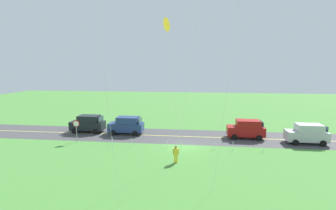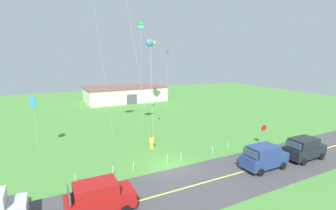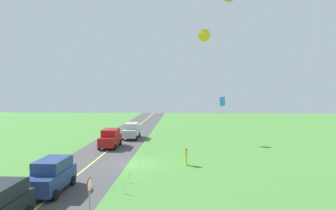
{
  "view_description": "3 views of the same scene",
  "coord_description": "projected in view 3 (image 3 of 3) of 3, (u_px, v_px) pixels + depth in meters",
  "views": [
    {
      "loc": [
        -1.62,
        27.29,
        8.64
      ],
      "look_at": [
        1.45,
        1.93,
        4.83
      ],
      "focal_mm": 27.58,
      "sensor_mm": 36.0,
      "label": 1
    },
    {
      "loc": [
        -9.97,
        -19.09,
        10.16
      ],
      "look_at": [
        0.66,
        1.56,
        5.64
      ],
      "focal_mm": 25.97,
      "sensor_mm": 36.0,
      "label": 2
    },
    {
      "loc": [
        26.0,
        4.61,
        6.97
      ],
      "look_at": [
        0.68,
        3.36,
        5.66
      ],
      "focal_mm": 29.6,
      "sensor_mm": 36.0,
      "label": 3
    }
  ],
  "objects": [
    {
      "name": "asphalt_road",
      "position": [
        92.0,
        163.0,
        26.72
      ],
      "size": [
        120.0,
        7.0,
        0.0
      ],
      "primitive_type": "cube",
      "color": "#424244",
      "rests_on": "ground"
    },
    {
      "name": "stop_sign",
      "position": [
        90.0,
        192.0,
        14.16
      ],
      "size": [
        0.76,
        0.08,
        2.56
      ],
      "color": "gray",
      "rests_on": "ground"
    },
    {
      "name": "car_parked_west_near",
      "position": [
        110.0,
        138.0,
        34.04
      ],
      "size": [
        4.4,
        2.12,
        2.24
      ],
      "color": "maroon",
      "rests_on": "ground"
    },
    {
      "name": "fence_post_3",
      "position": [
        140.0,
        159.0,
        26.33
      ],
      "size": [
        0.05,
        0.05,
        0.9
      ],
      "primitive_type": "cylinder",
      "color": "silver",
      "rests_on": "ground"
    },
    {
      "name": "fence_post_0",
      "position": [
        150.0,
        143.0,
        34.79
      ],
      "size": [
        0.05,
        0.05,
        0.9
      ],
      "primitive_type": "cylinder",
      "color": "silver",
      "rests_on": "ground"
    },
    {
      "name": "fence_post_4",
      "position": [
        138.0,
        163.0,
        24.79
      ],
      "size": [
        0.05,
        0.05,
        0.9
      ],
      "primitive_type": "cylinder",
      "color": "silver",
      "rests_on": "ground"
    },
    {
      "name": "kite_cyan_top",
      "position": [
        204.0,
        36.0,
        24.54
      ],
      "size": [
        1.41,
        3.53,
        12.45
      ],
      "color": "silver",
      "rests_on": "ground"
    },
    {
      "name": "kite_pink_drift",
      "position": [
        222.0,
        102.0,
        36.92
      ],
      "size": [
        0.58,
        0.92,
        6.19
      ],
      "color": "silver",
      "rests_on": "ground"
    },
    {
      "name": "road_centre_stripe",
      "position": [
        92.0,
        163.0,
        26.72
      ],
      "size": [
        120.0,
        0.16,
        0.0
      ],
      "primitive_type": "cube",
      "color": "#E5E04C",
      "rests_on": "asphalt_road"
    },
    {
      "name": "person_adult_near",
      "position": [
        186.0,
        156.0,
        25.87
      ],
      "size": [
        0.58,
        0.22,
        1.6
      ],
      "rotation": [
        0.0,
        0.0,
        1.66
      ],
      "color": "yellow",
      "rests_on": "ground"
    },
    {
      "name": "ground_plane",
      "position": [
        133.0,
        164.0,
        26.52
      ],
      "size": [
        120.0,
        120.0,
        0.1
      ],
      "primitive_type": "cube",
      "color": "#478438"
    },
    {
      "name": "fence_post_1",
      "position": [
        147.0,
        148.0,
        31.68
      ],
      "size": [
        0.05,
        0.05,
        0.9
      ],
      "primitive_type": "cylinder",
      "color": "silver",
      "rests_on": "ground"
    },
    {
      "name": "car_suv_foreground",
      "position": [
        51.0,
        175.0,
        19.1
      ],
      "size": [
        4.4,
        2.12,
        2.24
      ],
      "color": "navy",
      "rests_on": "ground"
    },
    {
      "name": "fence_post_2",
      "position": [
        145.0,
        151.0,
        29.78
      ],
      "size": [
        0.05,
        0.05,
        0.9
      ],
      "primitive_type": "cylinder",
      "color": "silver",
      "rests_on": "ground"
    },
    {
      "name": "fence_post_6",
      "position": [
        124.0,
        187.0,
        18.73
      ],
      "size": [
        0.05,
        0.05,
        0.9
      ],
      "primitive_type": "cylinder",
      "color": "silver",
      "rests_on": "ground"
    },
    {
      "name": "car_parked_west_far",
      "position": [
        132.0,
        131.0,
        40.38
      ],
      "size": [
        4.4,
        2.12,
        2.24
      ],
      "color": "#B7B7BC",
      "rests_on": "ground"
    },
    {
      "name": "fence_post_5",
      "position": [
        130.0,
        177.0,
        20.87
      ],
      "size": [
        0.05,
        0.05,
        0.9
      ],
      "primitive_type": "cylinder",
      "color": "silver",
      "rests_on": "ground"
    }
  ]
}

